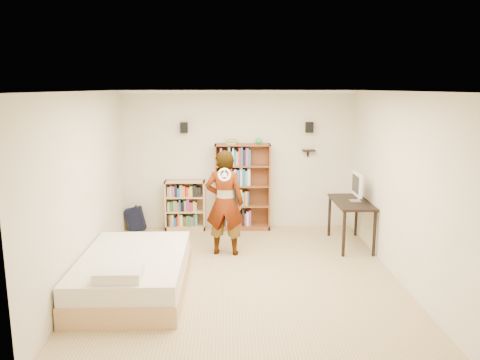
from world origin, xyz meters
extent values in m
cube|color=tan|center=(0.00, 0.00, 0.00)|extent=(4.50, 5.00, 0.01)
cube|color=silver|center=(0.00, 2.50, 1.35)|extent=(4.50, 0.02, 2.70)
cube|color=silver|center=(0.00, -2.50, 1.35)|extent=(4.50, 0.02, 2.70)
cube|color=silver|center=(-2.25, 0.00, 1.35)|extent=(0.02, 5.00, 2.70)
cube|color=silver|center=(2.25, 0.00, 1.35)|extent=(0.02, 5.00, 2.70)
cube|color=white|center=(0.00, 0.00, 2.70)|extent=(4.50, 5.00, 0.02)
cube|color=white|center=(0.00, 2.47, 2.67)|extent=(4.50, 0.06, 0.06)
cube|color=white|center=(0.00, -2.47, 2.67)|extent=(4.50, 0.06, 0.06)
cube|color=white|center=(-2.22, 0.00, 2.67)|extent=(0.06, 5.00, 0.06)
cube|color=white|center=(2.22, 0.00, 2.67)|extent=(0.06, 5.00, 0.06)
cube|color=black|center=(-1.05, 2.40, 2.00)|extent=(0.14, 0.12, 0.20)
cube|color=black|center=(1.35, 2.40, 2.00)|extent=(0.14, 0.12, 0.20)
cube|color=black|center=(1.35, 2.41, 1.55)|extent=(0.25, 0.16, 0.02)
imported|color=black|center=(-0.28, 0.95, 0.88)|extent=(0.69, 0.50, 1.76)
torus|color=white|center=(-0.28, 0.62, 1.41)|extent=(0.21, 0.08, 0.21)
camera|label=1|loc=(-0.24, -6.55, 2.75)|focal=35.00mm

